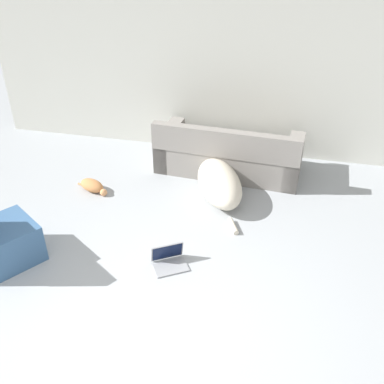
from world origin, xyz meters
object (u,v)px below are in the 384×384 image
at_px(cat, 93,186).
at_px(laptop_open, 169,258).
at_px(couch, 229,155).
at_px(side_chair, 0,239).
at_px(dog, 218,181).

bearing_deg(cat, laptop_open, -17.51).
bearing_deg(couch, side_chair, 55.34).
distance_m(couch, laptop_open, 2.14).
distance_m(dog, cat, 1.65).
bearing_deg(side_chair, cat, -67.90).
relative_size(couch, laptop_open, 4.74).
height_order(dog, laptop_open, dog).
relative_size(dog, laptop_open, 3.53).
height_order(cat, side_chair, side_chair).
distance_m(couch, cat, 1.91).
xyz_separation_m(couch, side_chair, (-1.95, -2.45, 0.03)).
height_order(dog, side_chair, side_chair).
distance_m(dog, laptop_open, 1.46).
relative_size(cat, side_chair, 0.61).
bearing_deg(side_chair, laptop_open, -134.95).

